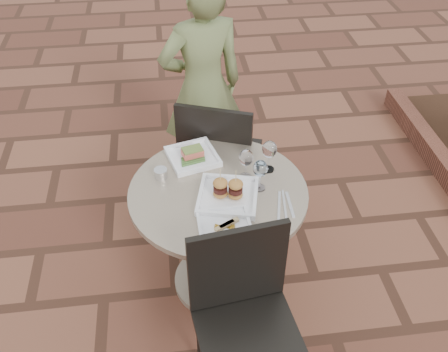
{
  "coord_description": "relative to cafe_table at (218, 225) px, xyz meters",
  "views": [
    {
      "loc": [
        -0.36,
        -1.8,
        2.4
      ],
      "look_at": [
        -0.13,
        0.04,
        0.82
      ],
      "focal_mm": 40.0,
      "sensor_mm": 36.0,
      "label": 1
    }
  ],
  "objects": [
    {
      "name": "ground",
      "position": [
        0.16,
        -0.04,
        -0.48
      ],
      "size": [
        60.0,
        60.0,
        0.0
      ],
      "primitive_type": "plane",
      "color": "brown",
      "rests_on": "ground"
    },
    {
      "name": "cafe_table",
      "position": [
        0.0,
        0.0,
        0.0
      ],
      "size": [
        0.9,
        0.9,
        0.73
      ],
      "color": "gray",
      "rests_on": "ground"
    },
    {
      "name": "chair_far",
      "position": [
        0.06,
        0.53,
        0.07
      ],
      "size": [
        0.57,
        0.57,
        0.93
      ],
      "rotation": [
        0.0,
        0.0,
        2.78
      ],
      "color": "black",
      "rests_on": "ground"
    },
    {
      "name": "chair_near",
      "position": [
        0.04,
        -0.57,
        0.07
      ],
      "size": [
        0.49,
        0.49,
        0.93
      ],
      "rotation": [
        0.0,
        0.0,
        0.13
      ],
      "color": "black",
      "rests_on": "ground"
    },
    {
      "name": "diner",
      "position": [
        0.01,
        0.94,
        0.28
      ],
      "size": [
        0.63,
        0.49,
        1.52
      ],
      "primitive_type": "imported",
      "rotation": [
        0.0,
        0.0,
        3.4
      ],
      "color": "#606B3B",
      "rests_on": "ground"
    },
    {
      "name": "plate_salmon",
      "position": [
        -0.11,
        0.27,
        0.27
      ],
      "size": [
        0.31,
        0.31,
        0.07
      ],
      "rotation": [
        0.0,
        0.0,
        0.26
      ],
      "color": "white",
      "rests_on": "cafe_table"
    },
    {
      "name": "plate_sliders",
      "position": [
        0.04,
        -0.07,
        0.28
      ],
      "size": [
        0.34,
        0.34,
        0.18
      ],
      "rotation": [
        0.0,
        0.0,
        -0.24
      ],
      "color": "white",
      "rests_on": "cafe_table"
    },
    {
      "name": "plate_tuna",
      "position": [
        -0.0,
        -0.27,
        0.26
      ],
      "size": [
        0.25,
        0.25,
        0.03
      ],
      "rotation": [
        0.0,
        0.0,
        0.02
      ],
      "color": "white",
      "rests_on": "cafe_table"
    },
    {
      "name": "wine_glass_right",
      "position": [
        0.21,
        -0.01,
        0.37
      ],
      "size": [
        0.07,
        0.07,
        0.17
      ],
      "color": "white",
      "rests_on": "cafe_table"
    },
    {
      "name": "wine_glass_mid",
      "position": [
        0.15,
        0.09,
        0.37
      ],
      "size": [
        0.07,
        0.07,
        0.17
      ],
      "color": "white",
      "rests_on": "cafe_table"
    },
    {
      "name": "wine_glass_far",
      "position": [
        0.28,
        0.13,
        0.37
      ],
      "size": [
        0.08,
        0.08,
        0.18
      ],
      "color": "white",
      "rests_on": "cafe_table"
    },
    {
      "name": "steel_ramekin",
      "position": [
        -0.28,
        0.14,
        0.27
      ],
      "size": [
        0.08,
        0.08,
        0.05
      ],
      "primitive_type": "cylinder",
      "rotation": [
        0.0,
        0.0,
        -0.13
      ],
      "color": "silver",
      "rests_on": "cafe_table"
    },
    {
      "name": "cutlery_set",
      "position": [
        0.31,
        -0.15,
        0.25
      ],
      "size": [
        0.12,
        0.22,
        0.0
      ],
      "primitive_type": null,
      "rotation": [
        0.0,
        0.0,
        -0.1
      ],
      "color": "silver",
      "rests_on": "cafe_table"
    }
  ]
}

